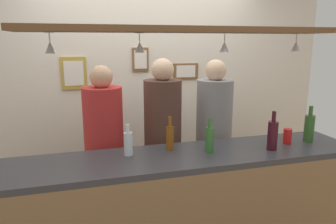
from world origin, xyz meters
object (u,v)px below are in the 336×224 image
Objects in this scene: person_middle_brown_shirt at (163,133)px; bottle_champagne_green at (309,127)px; bottle_wine_dark_red at (273,135)px; picture_frame_caricature at (74,73)px; picture_frame_crest at (140,60)px; bottle_beer_green_import at (210,139)px; bottle_beer_amber_tall at (170,137)px; picture_frame_lower_pair at (186,71)px; person_right_grey_shirt at (214,130)px; drink_can at (287,136)px; bottle_soda_clear at (128,143)px; person_left_red_shirt at (104,141)px.

bottle_champagne_green is (1.08, -0.61, 0.13)m from person_middle_brown_shirt.
bottle_wine_dark_red is 0.88× the size of picture_frame_caricature.
bottle_wine_dark_red and bottle_champagne_green have the same top height.
picture_frame_crest is (-1.12, 1.39, 0.49)m from bottle_champagne_green.
bottle_beer_green_import is at bearing -80.33° from picture_frame_crest.
picture_frame_lower_pair reaches higher than bottle_beer_amber_tall.
drink_can is at bearing -58.87° from person_right_grey_shirt.
person_right_grey_shirt is 4.96× the size of picture_frame_caricature.
picture_frame_crest is (-0.05, 0.78, 0.62)m from person_middle_brown_shirt.
picture_frame_caricature is at bearing 133.93° from bottle_wine_dark_red.
bottle_beer_green_import is (0.59, -0.10, 0.01)m from bottle_soda_clear.
person_right_grey_shirt is 0.85m from bottle_champagne_green.
bottle_beer_amber_tall is 0.30m from bottle_beer_green_import.
person_middle_brown_shirt is 1.07m from drink_can.
person_middle_brown_shirt is 5.68× the size of picture_frame_lower_pair.
bottle_champagne_green is 0.88m from bottle_beer_green_import.
bottle_beer_amber_tall is 1.50m from picture_frame_caricature.
person_left_red_shirt is 5.52× the size of bottle_wine_dark_red.
person_middle_brown_shirt is 13.97× the size of drink_can.
person_right_grey_shirt is 5.62× the size of picture_frame_lower_pair.
bottle_beer_amber_tall is 1.44m from picture_frame_lower_pair.
picture_frame_lower_pair is at bearing 97.36° from bottle_wine_dark_red.
person_left_red_shirt reaches higher than bottle_beer_amber_tall.
bottle_soda_clear is at bearing -74.52° from picture_frame_caricature.
drink_can is 1.50m from picture_frame_lower_pair.
bottle_soda_clear is 0.68× the size of picture_frame_caricature.
drink_can is at bearing 1.46° from bottle_beer_green_import.
picture_frame_lower_pair is at bearing 105.88° from drink_can.
bottle_soda_clear is 1.41m from picture_frame_caricature.
picture_frame_crest is at bearing 75.09° from bottle_soda_clear.
picture_frame_lower_pair is at bearing 66.54° from bottle_beer_amber_tall.
picture_frame_crest is (0.35, 1.31, 0.52)m from bottle_soda_clear.
bottle_beer_amber_tall is at bearing -139.45° from person_right_grey_shirt.
person_left_red_shirt is at bearing 139.06° from bottle_beer_green_import.
picture_frame_crest reaches higher than bottle_soda_clear.
picture_frame_caricature is (-0.69, 1.28, 0.38)m from bottle_beer_amber_tall.
person_right_grey_shirt reaches higher than bottle_beer_amber_tall.
person_right_grey_shirt is 1.57m from picture_frame_caricature.
bottle_beer_amber_tall is at bearing -113.46° from picture_frame_lower_pair.
bottle_wine_dark_red is at bearing -30.42° from person_left_red_shirt.
person_left_red_shirt is at bearing 149.58° from bottle_wine_dark_red.
person_left_red_shirt is at bearing -121.85° from picture_frame_crest.
person_middle_brown_shirt reaches higher than bottle_soda_clear.
person_middle_brown_shirt reaches higher than bottle_champagne_green.
bottle_soda_clear is at bearing 170.74° from bottle_wine_dark_red.
person_right_grey_shirt is at bearing -88.04° from picture_frame_lower_pair.
person_left_red_shirt is 4.87× the size of picture_frame_caricature.
drink_can is (1.27, -0.08, -0.03)m from bottle_soda_clear.
bottle_beer_amber_tall is 0.87× the size of bottle_wine_dark_red.
picture_frame_crest is 0.87× the size of picture_frame_lower_pair.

